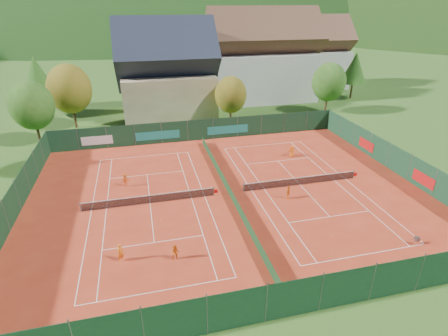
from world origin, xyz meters
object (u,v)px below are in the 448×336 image
player_left_near (121,253)px  player_left_far (125,180)px  hotel_block_b (309,57)px  player_right_far_a (292,151)px  player_right_near (288,192)px  ball_hopper (417,239)px  player_right_far_b (291,151)px  player_left_mid (176,252)px  hotel_block_a (262,61)px  chalet (167,76)px

player_left_near → player_left_far: player_left_near is taller
hotel_block_b → player_left_near: hotel_block_b is taller
player_right_far_a → player_left_far: bearing=-20.0°
player_left_near → player_right_far_a: (20.76, 15.25, -0.00)m
player_right_near → player_left_far: bearing=97.6°
ball_hopper → player_right_far_b: 19.65m
player_left_near → player_right_far_a: 25.76m
ball_hopper → player_left_mid: player_left_mid is taller
player_right_near → player_right_far_a: size_ratio=0.96×
hotel_block_b → ball_hopper: hotel_block_b is taller
hotel_block_a → player_left_far: 41.78m
chalet → player_right_far_b: (13.26, -22.27, -6.02)m
player_right_near → hotel_block_a: bearing=15.2°
player_right_near → player_right_far_a: 10.72m
ball_hopper → player_left_mid: bearing=171.6°
hotel_block_b → player_right_far_a: (-19.79, -36.80, -5.86)m
ball_hopper → player_right_far_a: player_right_far_a is taller
ball_hopper → chalet: bearing=110.7°
player_left_near → player_left_mid: 4.16m
ball_hopper → player_right_far_b: (-2.49, 19.49, 0.05)m
hotel_block_b → player_right_far_a: size_ratio=11.37×
player_left_mid → player_left_far: bearing=112.9°
player_right_far_a → ball_hopper: bearing=69.5°
player_left_mid → player_right_far_a: player_right_far_a is taller
player_left_mid → player_right_far_b: bearing=51.6°
player_left_near → player_right_far_b: (20.81, 15.78, -0.15)m
player_left_mid → player_right_near: bearing=35.1°
hotel_block_a → player_right_near: 40.39m
hotel_block_b → player_right_far_b: (-19.74, -36.27, -6.01)m
player_left_mid → player_right_near: size_ratio=0.95×
hotel_block_a → player_left_mid: bearing=-116.6°
player_left_near → player_right_near: bearing=-17.0°
player_left_near → player_right_far_b: player_left_near is taller
hotel_block_b → ball_hopper: size_ratio=21.60×
player_left_mid → player_right_far_a: size_ratio=0.92×
hotel_block_b → player_right_far_b: size_ratio=14.25×
ball_hopper → player_left_near: size_ratio=0.53×
hotel_block_b → player_left_far: 56.93m
hotel_block_b → chalet: bearing=-157.0°
chalet → player_right_far_b: 26.61m
chalet → player_left_near: bearing=-101.2°
player_right_far_a → player_left_mid: bearing=15.9°
hotel_block_a → player_left_mid: 50.69m
hotel_block_a → player_right_far_a: bearing=-101.4°
hotel_block_b → player_right_near: (-24.49, -46.43, -5.89)m
player_right_near → player_right_far_a: player_right_far_a is taller
player_right_near → hotel_block_b: bearing=2.7°
player_left_mid → player_right_near: (12.00, 6.50, 0.04)m
ball_hopper → player_right_far_b: player_right_far_b is taller
chalet → player_left_mid: chalet is taller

